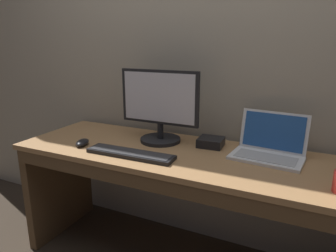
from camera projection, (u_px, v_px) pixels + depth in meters
back_wall at (206, 8)px, 1.82m from camera, size 4.85×0.04×3.03m
desk at (179, 188)px, 1.76m from camera, size 1.90×0.63×0.74m
laptop_white at (269, 148)px, 1.62m from camera, size 0.38×0.29×0.23m
external_monitor at (160, 109)px, 1.83m from camera, size 0.49×0.24×0.43m
wired_keyboard at (130, 154)px, 1.65m from camera, size 0.50×0.12×0.02m
computer_mouse at (82, 142)px, 1.81m from camera, size 0.09×0.13×0.04m
external_drive_box at (211, 142)px, 1.79m from camera, size 0.15×0.14×0.05m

